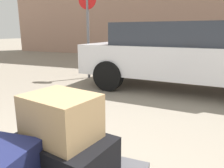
{
  "coord_description": "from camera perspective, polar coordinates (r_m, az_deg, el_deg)",
  "views": [
    {
      "loc": [
        0.87,
        -0.95,
        1.25
      ],
      "look_at": [
        0.0,
        1.2,
        0.69
      ],
      "focal_mm": 35.39,
      "sensor_mm": 36.0,
      "label": 1
    }
  ],
  "objects": [
    {
      "name": "no_parking_sign",
      "position": [
        5.99,
        -6.27,
        15.06
      ],
      "size": [
        0.5,
        0.07,
        2.29
      ],
      "color": "slate",
      "rests_on": "ground_plane"
    },
    {
      "name": "suitcase_black_stacked_top",
      "position": [
        1.52,
        -12.42,
        -17.66
      ],
      "size": [
        0.68,
        0.5,
        0.26
      ],
      "primitive_type": "cube",
      "rotation": [
        0.0,
        0.0,
        -0.18
      ],
      "color": "black",
      "rests_on": "luggage_cart"
    },
    {
      "name": "duffel_bag_tan_topmost_pile",
      "position": [
        1.4,
        -12.97,
        -8.23
      ],
      "size": [
        0.49,
        0.42,
        0.28
      ],
      "primitive_type": "cube",
      "rotation": [
        0.0,
        0.0,
        -0.22
      ],
      "color": "#9E7F56",
      "rests_on": "suitcase_black_stacked_top"
    },
    {
      "name": "parked_car",
      "position": [
        5.04,
        17.64,
        7.34
      ],
      "size": [
        4.42,
        2.16,
        1.42
      ],
      "color": "silver",
      "rests_on": "ground_plane"
    }
  ]
}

